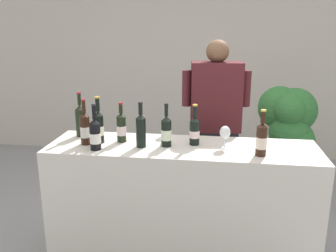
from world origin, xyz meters
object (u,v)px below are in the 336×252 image
object	(u,v)px
wine_bottle_6	(166,131)
wine_glass	(225,133)
wine_bottle_7	(262,139)
wine_bottle_2	(98,127)
wine_bottle_3	(81,120)
wine_bottle_5	(95,134)
person_server	(214,139)
wine_bottle_0	(85,128)
wine_bottle_8	(121,127)
wine_bottle_4	(195,130)
wine_bottle_1	(141,130)
potted_shrub	(288,125)

from	to	relation	value
wine_bottle_6	wine_glass	size ratio (longest dim) A/B	1.92
wine_bottle_7	wine_glass	distance (m)	0.27
wine_bottle_2	wine_bottle_3	xyz separation A→B (m)	(-0.20, 0.15, 0.01)
wine_bottle_5	person_server	xyz separation A→B (m)	(0.84, 0.79, -0.25)
wine_bottle_0	wine_glass	xyz separation A→B (m)	(1.03, 0.05, -0.01)
wine_glass	wine_bottle_2	bearing A→B (deg)	-179.95
wine_bottle_2	person_server	size ratio (longest dim) A/B	0.21
wine_bottle_7	wine_bottle_8	distance (m)	1.03
wine_bottle_0	wine_bottle_2	world-z (taller)	wine_bottle_2
wine_bottle_6	wine_bottle_8	xyz separation A→B (m)	(-0.35, 0.06, 0.00)
wine_bottle_4	wine_bottle_8	size ratio (longest dim) A/B	1.01
wine_bottle_1	person_server	bearing A→B (deg)	52.34
wine_bottle_5	wine_bottle_8	xyz separation A→B (m)	(0.14, 0.20, -0.00)
wine_bottle_2	wine_bottle_4	bearing A→B (deg)	4.41
wine_bottle_3	potted_shrub	size ratio (longest dim) A/B	0.29
wine_bottle_1	wine_bottle_2	bearing A→B (deg)	171.42
wine_bottle_8	wine_bottle_4	bearing A→B (deg)	0.38
wine_bottle_0	wine_bottle_5	distance (m)	0.16
wine_bottle_3	wine_bottle_6	distance (m)	0.73
wine_bottle_8	potted_shrub	size ratio (longest dim) A/B	0.25
wine_bottle_4	wine_glass	bearing A→B (deg)	-13.80
wine_bottle_2	wine_bottle_3	world-z (taller)	wine_bottle_3
wine_bottle_1	wine_bottle_6	distance (m)	0.19
wine_bottle_0	wine_bottle_1	size ratio (longest dim) A/B	1.03
wine_bottle_6	potted_shrub	world-z (taller)	wine_bottle_6
wine_bottle_2	person_server	bearing A→B (deg)	36.32
wine_bottle_1	potted_shrub	world-z (taller)	wine_bottle_1
wine_bottle_0	wine_bottle_1	bearing A→B (deg)	-0.65
potted_shrub	wine_bottle_4	bearing A→B (deg)	-128.75
wine_bottle_6	wine_bottle_3	bearing A→B (deg)	167.49
wine_bottle_0	wine_bottle_4	bearing A→B (deg)	7.16
wine_bottle_5	person_server	size ratio (longest dim) A/B	0.20
wine_bottle_2	wine_glass	world-z (taller)	wine_bottle_2
wine_glass	potted_shrub	world-z (taller)	potted_shrub
wine_bottle_3	potted_shrub	xyz separation A→B (m)	(1.81, 1.02, -0.26)
wine_bottle_3	wine_bottle_6	world-z (taller)	wine_bottle_3
wine_bottle_7	potted_shrub	distance (m)	1.37
wine_bottle_4	person_server	size ratio (longest dim) A/B	0.18
wine_bottle_2	wine_glass	bearing A→B (deg)	0.05
person_server	potted_shrub	distance (m)	0.91
wine_bottle_0	wine_bottle_5	world-z (taller)	wine_bottle_0
person_server	wine_bottle_8	bearing A→B (deg)	-140.26
wine_bottle_0	wine_bottle_6	xyz separation A→B (m)	(0.60, 0.04, -0.01)
wine_bottle_7	potted_shrub	bearing A→B (deg)	71.62
wine_glass	wine_bottle_7	bearing A→B (deg)	-25.91
wine_bottle_7	wine_glass	xyz separation A→B (m)	(-0.24, 0.12, -0.01)
person_server	wine_glass	bearing A→B (deg)	-83.35
potted_shrub	wine_bottle_7	bearing A→B (deg)	-108.38
wine_bottle_0	wine_glass	bearing A→B (deg)	2.60
wine_bottle_2	wine_bottle_7	xyz separation A→B (m)	(1.18, -0.12, -0.01)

